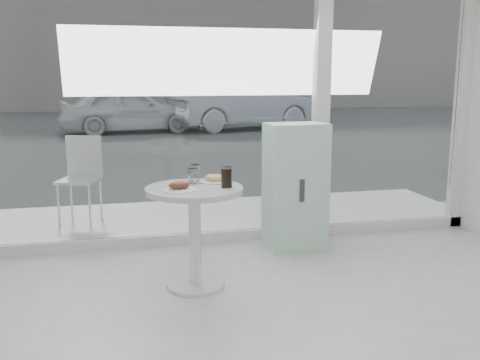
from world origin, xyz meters
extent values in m
cube|color=silver|center=(0.00, 3.00, 0.05)|extent=(5.00, 0.12, 0.10)
cube|color=silver|center=(2.44, 3.00, 1.50)|extent=(0.12, 0.12, 3.00)
cube|color=silver|center=(0.90, 3.00, 1.50)|extent=(0.14, 0.14, 3.00)
cube|color=white|center=(-0.77, 3.00, 1.40)|extent=(3.21, 0.02, 2.60)
cube|color=white|center=(1.67, 3.00, 1.40)|extent=(1.41, 0.02, 2.60)
cylinder|color=silver|center=(-0.50, 1.90, 0.01)|extent=(0.44, 0.44, 0.03)
cylinder|color=silver|center=(-0.50, 1.90, 0.37)|extent=(0.09, 0.09, 0.70)
cylinder|color=silver|center=(-0.50, 1.90, 0.75)|extent=(0.72, 0.72, 0.04)
cube|color=white|center=(0.00, 3.80, 0.03)|extent=(5.60, 1.60, 0.05)
cube|color=#333333|center=(0.00, 16.00, 0.00)|extent=(40.00, 24.00, 0.00)
cube|color=gray|center=(0.00, 25.00, 4.00)|extent=(40.00, 2.00, 8.00)
cube|color=#A0CDB7|center=(0.54, 2.65, 0.58)|extent=(0.56, 0.39, 1.16)
cube|color=#333333|center=(0.54, 2.46, 0.58)|extent=(0.04, 0.02, 0.20)
cylinder|color=silver|center=(-1.66, 3.71, 0.27)|extent=(0.02, 0.02, 0.44)
cylinder|color=silver|center=(-1.35, 3.61, 0.27)|extent=(0.02, 0.02, 0.44)
cylinder|color=silver|center=(-1.56, 4.03, 0.27)|extent=(0.02, 0.02, 0.44)
cylinder|color=silver|center=(-1.24, 3.92, 0.27)|extent=(0.02, 0.02, 0.44)
cube|color=silver|center=(-1.45, 3.82, 0.50)|extent=(0.49, 0.49, 0.03)
cube|color=silver|center=(-1.39, 3.99, 0.73)|extent=(0.38, 0.14, 0.44)
imported|color=silver|center=(-0.72, 13.68, 0.66)|extent=(4.06, 2.09, 1.32)
imported|color=#A4A6AB|center=(2.68, 13.85, 0.75)|extent=(4.80, 2.76, 1.50)
cylinder|color=white|center=(-0.62, 1.80, 0.78)|extent=(0.25, 0.25, 0.01)
cube|color=white|center=(-0.60, 1.79, 0.79)|extent=(0.16, 0.16, 0.00)
ellipsoid|color=#391B0F|center=(-0.62, 1.80, 0.81)|extent=(0.15, 0.12, 0.06)
ellipsoid|color=#391B0F|center=(-0.58, 1.82, 0.81)|extent=(0.07, 0.07, 0.04)
cylinder|color=white|center=(-0.32, 2.06, 0.78)|extent=(0.23, 0.23, 0.01)
torus|color=tan|center=(-0.32, 2.06, 0.80)|extent=(0.14, 0.14, 0.05)
cylinder|color=white|center=(-0.49, 2.05, 0.83)|extent=(0.07, 0.07, 0.12)
cylinder|color=white|center=(-0.49, 2.05, 0.80)|extent=(0.06, 0.06, 0.06)
cylinder|color=white|center=(-0.45, 2.16, 0.83)|extent=(0.08, 0.08, 0.13)
cylinder|color=white|center=(-0.45, 2.16, 0.81)|extent=(0.07, 0.07, 0.07)
cylinder|color=white|center=(-0.27, 1.85, 0.85)|extent=(0.08, 0.08, 0.15)
cylinder|color=black|center=(-0.27, 1.85, 0.84)|extent=(0.07, 0.07, 0.14)
camera|label=1|loc=(-1.02, -1.91, 1.57)|focal=40.00mm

